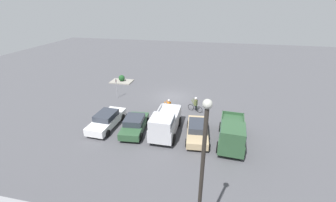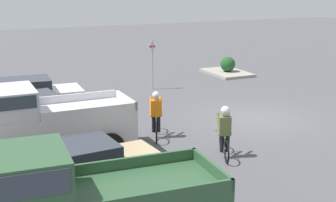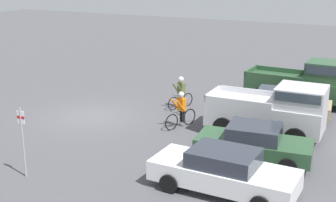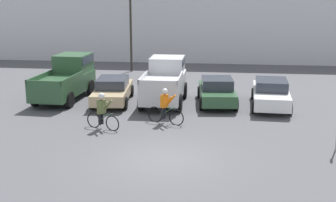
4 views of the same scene
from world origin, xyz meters
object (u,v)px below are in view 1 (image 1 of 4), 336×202
Objects in this scene: sedan_1 at (135,124)px; lamppost at (202,175)px; pickup_truck_0 at (232,133)px; pickup_truck_1 at (165,123)px; sedan_0 at (198,130)px; shrub at (122,78)px; cyclist_1 at (195,104)px; sedan_2 at (107,120)px; fire_lane_sign at (116,86)px; cyclist_0 at (169,107)px.

sedan_1 is 0.56× the size of lamppost.
pickup_truck_1 is (5.57, -0.39, 0.01)m from pickup_truck_0.
sedan_0 is 0.62× the size of lamppost.
sedan_1 is at bearing -3.12° from pickup_truck_0.
shrub is at bearing -62.34° from sedan_1.
sedan_1 is 5.00× the size of shrub.
pickup_truck_0 reaches higher than cyclist_1.
sedan_1 is 7.11m from cyclist_1.
sedan_0 is at bearing 98.05° from cyclist_1.
pickup_truck_1 is 5.63m from cyclist_1.
pickup_truck_1 is 0.62× the size of lamppost.
cyclist_1 is at bearing -83.85° from lamppost.
sedan_2 is at bearing 32.57° from cyclist_1.
fire_lane_sign reaches higher than pickup_truck_1.
lamppost is at bearing 111.62° from pickup_truck_1.
cyclist_1 is at bearing -155.83° from cyclist_0.
lamppost reaches higher than cyclist_0.
cyclist_0 is (6.09, -4.42, -0.37)m from pickup_truck_0.
cyclist_0 is at bearing -72.51° from lamppost.
fire_lane_sign is (13.05, -7.21, 0.30)m from pickup_truck_0.
pickup_truck_0 is at bearing 165.22° from sedan_0.
cyclist_0 is 0.71× the size of fire_lane_sign.
sedan_2 is (11.17, -0.67, -0.48)m from pickup_truck_0.
pickup_truck_0 is 6.59m from cyclist_1.
pickup_truck_1 is at bearing 126.82° from shrub.
fire_lane_sign is (7.48, -6.82, 0.29)m from pickup_truck_1.
sedan_0 is at bearing -14.78° from pickup_truck_0.
pickup_truck_0 is 9.65m from lamppost.
pickup_truck_1 reaches higher than cyclist_0.
pickup_truck_0 is 1.09× the size of sedan_0.
lamppost reaches higher than pickup_truck_0.
fire_lane_sign reaches higher than sedan_2.
lamppost is (-9.27, 9.54, 3.78)m from sedan_2.
pickup_truck_0 is 2.91m from sedan_0.
lamppost reaches higher than shrub.
cyclist_1 reaches higher than sedan_2.
pickup_truck_0 is at bearing 151.09° from fire_lane_sign.
fire_lane_sign is (6.96, -2.79, 0.67)m from cyclist_0.
sedan_1 is 1.75× the size of fire_lane_sign.
cyclist_0 is at bearing -82.70° from pickup_truck_1.
sedan_0 is 12.18m from fire_lane_sign.
sedan_0 is 2.74× the size of cyclist_0.
shrub is (6.42, -12.25, -0.12)m from sedan_1.
sedan_2 is at bearing 106.06° from fire_lane_sign.
pickup_truck_1 reaches higher than cyclist_1.
lamppost is at bearing 134.18° from sedan_2.
fire_lane_sign reaches higher than shrub.
sedan_2 is 0.61× the size of lamppost.
lamppost reaches higher than sedan_1.
sedan_2 is 9.15m from cyclist_1.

